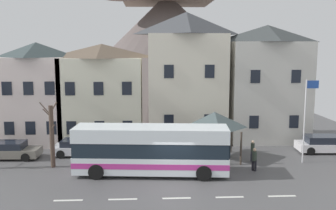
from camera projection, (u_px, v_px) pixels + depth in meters
name	position (u px, v px, depth m)	size (l,w,h in m)	color
ground_plane	(174.00, 186.00, 23.18)	(40.00, 60.00, 0.07)	#505051
townhouse_00	(38.00, 93.00, 33.45)	(5.14, 5.34, 8.85)	silver
townhouse_01	(103.00, 93.00, 33.86)	(6.96, 5.56, 8.72)	#EAE6CA
townhouse_02	(186.00, 77.00, 34.04)	(6.76, 5.55, 11.50)	silver
townhouse_03	(266.00, 83.00, 34.40)	(6.93, 5.37, 10.39)	beige
hilltop_castle	(167.00, 46.00, 56.82)	(34.14, 34.14, 24.86)	#5E5452
transit_bus	(151.00, 150.00, 25.00)	(10.29, 3.37, 3.23)	white
bus_shelter	(215.00, 120.00, 28.42)	(3.60, 3.60, 3.60)	#473D33
parked_car_00	(9.00, 150.00, 28.80)	(4.55, 2.07, 1.29)	slate
parked_car_01	(324.00, 144.00, 30.53)	(4.50, 2.20, 1.36)	silver
parked_car_02	(81.00, 147.00, 29.64)	(4.48, 2.18, 1.26)	silver
pedestrian_00	(254.00, 158.00, 25.82)	(0.32, 0.32, 1.59)	black
pedestrian_01	(253.00, 150.00, 27.89)	(0.28, 0.28, 1.61)	#2D2D38
public_bench	(205.00, 145.00, 30.94)	(1.55, 0.48, 0.87)	#473828
flagpole	(306.00, 114.00, 27.30)	(0.95, 0.10, 6.11)	silver
bare_tree_01	(52.00, 135.00, 26.44)	(1.27, 1.67, 4.62)	#47382D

